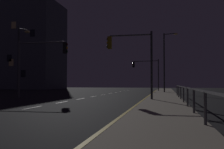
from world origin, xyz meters
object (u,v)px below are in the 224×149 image
object	(u,v)px
traffic_light_mid_left	(131,52)
street_lamp_far_end	(166,57)
street_lamp_mid_block	(20,55)
traffic_light_far_center	(146,68)
traffic_light_far_left	(40,57)
building_distant	(13,47)

from	to	relation	value
traffic_light_mid_left	street_lamp_far_end	world-z (taller)	street_lamp_far_end
traffic_light_mid_left	street_lamp_mid_block	world-z (taller)	street_lamp_mid_block
traffic_light_far_center	street_lamp_far_end	xyz separation A→B (m)	(3.14, -7.09, 1.11)
traffic_light_far_center	traffic_light_far_left	world-z (taller)	traffic_light_far_center
traffic_light_far_center	traffic_light_far_left	bearing A→B (deg)	-109.60
traffic_light_mid_left	street_lamp_mid_block	size ratio (longest dim) A/B	0.78
street_lamp_far_end	building_distant	xyz separation A→B (m)	(-35.93, 20.54, 5.26)
traffic_light_far_left	building_distant	size ratio (longest dim) A/B	0.23
street_lamp_far_end	building_distant	distance (m)	41.72
traffic_light_far_center	street_lamp_far_end	world-z (taller)	street_lamp_far_end
street_lamp_mid_block	traffic_light_mid_left	bearing A→B (deg)	-12.14
street_lamp_mid_block	street_lamp_far_end	bearing A→B (deg)	45.20
traffic_light_far_left	street_lamp_mid_block	world-z (taller)	street_lamp_mid_block
building_distant	street_lamp_mid_block	bearing A→B (deg)	-56.40
traffic_light_far_left	traffic_light_far_center	bearing A→B (deg)	70.40
traffic_light_far_center	street_lamp_far_end	bearing A→B (deg)	-66.12
traffic_light_far_center	building_distant	size ratio (longest dim) A/B	0.22
traffic_light_far_center	traffic_light_mid_left	xyz separation A→B (m)	(0.49, -22.84, -0.03)
street_lamp_mid_block	building_distant	bearing A→B (deg)	123.60
traffic_light_mid_left	building_distant	bearing A→B (deg)	132.53
traffic_light_far_center	traffic_light_mid_left	world-z (taller)	traffic_light_mid_left
street_lamp_far_end	building_distant	bearing A→B (deg)	150.25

